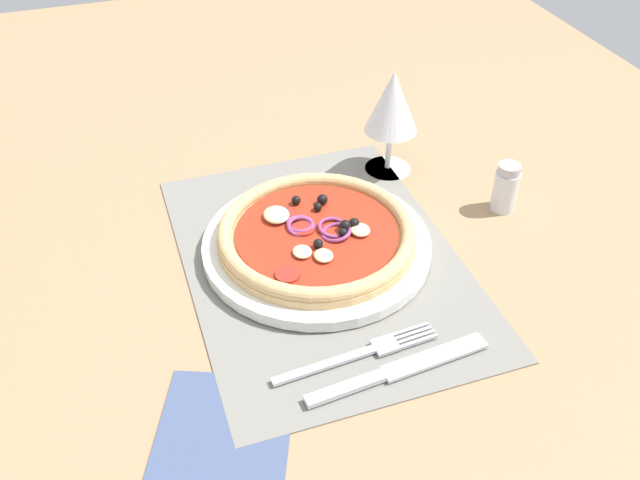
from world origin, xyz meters
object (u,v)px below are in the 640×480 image
(fork, at_px, (365,352))
(knife, at_px, (400,369))
(napkin, at_px, (224,431))
(pepper_shaker, at_px, (506,188))
(pizza, at_px, (316,233))
(plate, at_px, (316,245))
(wine_glass, at_px, (392,105))

(fork, xyz_separation_m, knife, (0.03, 0.03, 0.00))
(napkin, bearing_deg, pepper_shaker, 117.99)
(pizza, relative_size, pepper_shaker, 3.53)
(plate, bearing_deg, knife, 5.52)
(fork, relative_size, pepper_shaker, 2.70)
(pizza, height_order, fork, pizza)
(knife, bearing_deg, pepper_shaker, 36.47)
(pizza, bearing_deg, knife, 5.53)
(fork, bearing_deg, wine_glass, 58.78)
(knife, bearing_deg, napkin, 178.53)
(wine_glass, height_order, napkin, wine_glass)
(fork, distance_m, napkin, 0.16)
(knife, bearing_deg, fork, 122.49)
(pizza, bearing_deg, wine_glass, 132.33)
(napkin, bearing_deg, fork, 105.73)
(wine_glass, bearing_deg, pizza, -47.67)
(knife, bearing_deg, pizza, 90.40)
(pizza, distance_m, fork, 0.17)
(pizza, bearing_deg, plate, 24.19)
(fork, distance_m, wine_glass, 0.36)
(plate, height_order, pizza, pizza)
(napkin, bearing_deg, knife, 93.66)
(fork, bearing_deg, pepper_shaker, 29.89)
(pizza, height_order, wine_glass, wine_glass)
(pizza, relative_size, napkin, 1.73)
(fork, bearing_deg, napkin, -168.60)
(knife, height_order, wine_glass, wine_glass)
(plate, bearing_deg, napkin, -36.78)
(wine_glass, relative_size, pepper_shaker, 2.22)
(plate, height_order, pepper_shaker, pepper_shaker)
(knife, distance_m, pepper_shaker, 0.32)
(wine_glass, relative_size, napkin, 1.09)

